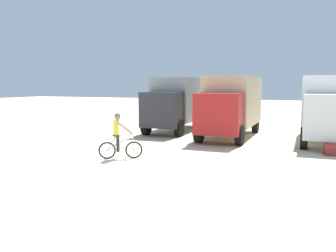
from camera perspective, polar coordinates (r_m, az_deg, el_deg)
name	(u,v)px	position (r m, az deg, el deg)	size (l,w,h in m)	color
ground_plane	(141,169)	(12.58, -4.30, -6.83)	(120.00, 120.00, 0.00)	beige
box_truck_grey_hauler	(178,101)	(22.98, 1.64, 3.98)	(2.65, 6.84, 3.35)	#9E9EA3
box_truck_tan_camper	(231,103)	(20.33, 10.02, 3.55)	(2.50, 6.79, 3.35)	#CCB78E
box_truck_avon_van	(327,105)	(20.05, 23.95, 3.04)	(2.61, 6.83, 3.35)	white
cyclist_orange_shirt	(119,138)	(14.25, -7.81, -1.83)	(1.53, 0.93, 1.82)	black
supply_crate	(331,149)	(16.42, 24.51, -3.41)	(0.54, 0.59, 0.47)	#9E2D2D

